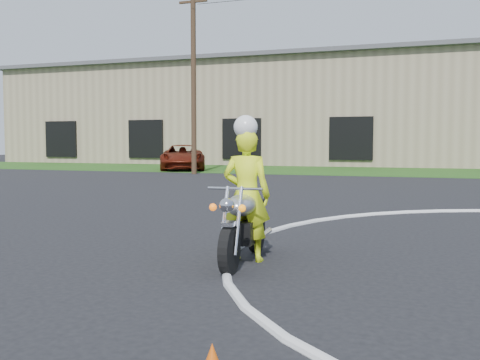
% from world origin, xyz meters
% --- Properties ---
extents(primary_motorcycle, '(0.75, 2.15, 1.13)m').
position_xyz_m(primary_motorcycle, '(-5.56, 1.51, 0.55)').
color(primary_motorcycle, black).
rests_on(primary_motorcycle, ground).
extents(rider_primary_grp, '(0.72, 0.50, 2.09)m').
position_xyz_m(rider_primary_grp, '(-5.57, 1.64, 1.01)').
color(rider_primary_grp, '#E5FF1A').
rests_on(rider_primary_grp, ground).
extents(pickup_grp, '(4.74, 6.24, 1.58)m').
position_xyz_m(pickup_grp, '(-17.43, 24.72, 0.79)').
color(pickup_grp, '#5E180A').
rests_on(pickup_grp, ground).
extents(warehouse, '(41.00, 17.00, 8.30)m').
position_xyz_m(warehouse, '(-18.00, 39.99, 4.16)').
color(warehouse, tan).
rests_on(warehouse, ground).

